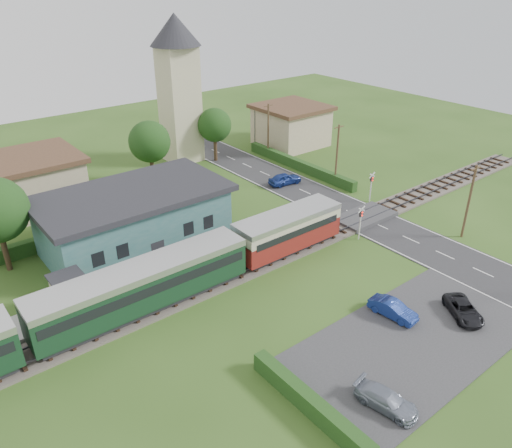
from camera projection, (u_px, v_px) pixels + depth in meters
ground at (305, 260)px, 42.31m from camera, size 120.00×120.00×0.00m
railway_track at (289, 250)px, 43.66m from camera, size 76.00×3.20×0.49m
road at (380, 226)px, 47.84m from camera, size 6.00×70.00×0.05m
car_park at (413, 340)px, 33.11m from camera, size 17.00×9.00×0.08m
crossing_deck at (364, 217)px, 49.14m from camera, size 6.20×3.40×0.45m
platform at (170, 271)px, 40.30m from camera, size 30.00×3.00×0.45m
equipment_hut at (69, 291)px, 35.18m from camera, size 2.30×2.30×2.55m
station_building at (135, 219)px, 43.21m from camera, size 16.00×9.00×5.30m
train at (100, 302)px, 33.30m from camera, size 43.20×2.90×3.40m
church_tower at (178, 79)px, 59.90m from camera, size 6.00×6.00×17.60m
house_west at (26, 183)px, 50.15m from camera, size 10.80×8.80×5.50m
house_east at (291, 125)px, 68.81m from camera, size 8.80×8.80×5.50m
hedge_carpark at (310, 403)px, 27.60m from camera, size 0.80×9.00×1.20m
hedge_roadside at (299, 165)px, 61.04m from camera, size 0.80×18.00×1.20m
hedge_station at (115, 222)px, 47.28m from camera, size 22.00×0.80×1.30m
tree_b at (150, 142)px, 54.93m from camera, size 4.60×4.60×7.34m
tree_c at (215, 125)px, 62.02m from camera, size 4.20×4.20×6.78m
utility_pole_b at (469, 201)px, 44.34m from camera, size 1.40×0.22×7.00m
utility_pole_c at (337, 154)px, 55.48m from camera, size 1.40×0.22×7.00m
utility_pole_d at (268, 130)px, 63.83m from camera, size 1.40×0.22×7.00m
crossing_signal_near at (361, 218)px, 44.59m from camera, size 0.84×0.28×3.28m
crossing_signal_far at (371, 183)px, 51.92m from camera, size 0.84×0.28×3.28m
streetlamp_east at (255, 123)px, 68.58m from camera, size 0.30×0.30×5.15m
car_on_road at (285, 179)px, 56.75m from camera, size 4.03×2.04×1.31m
car_park_blue at (393, 309)px, 35.13m from camera, size 1.63×3.65×1.17m
car_park_silver at (386, 400)px, 27.79m from camera, size 2.17×3.92×1.07m
car_park_dark at (463, 310)px, 35.19m from camera, size 3.48×4.07×1.04m
pedestrian_near at (258, 230)px, 44.31m from camera, size 0.73×0.59×1.74m
pedestrian_far at (115, 286)px, 36.64m from camera, size 0.75×0.88×1.56m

